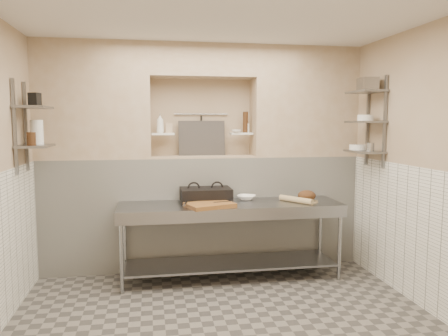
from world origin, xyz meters
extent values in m
cube|color=#69645D|center=(0.00, 0.00, -0.05)|extent=(4.00, 3.90, 0.10)
cube|color=silver|center=(0.00, 0.00, 2.85)|extent=(4.00, 3.90, 0.10)
cube|color=tan|center=(2.05, 0.00, 1.40)|extent=(0.10, 3.90, 2.80)
cube|color=tan|center=(0.00, 2.00, 1.40)|extent=(4.00, 0.10, 2.80)
cube|color=tan|center=(0.00, -2.00, 1.40)|extent=(4.00, 0.10, 2.80)
cube|color=white|center=(0.00, 1.75, 0.70)|extent=(4.00, 0.40, 1.40)
cube|color=tan|center=(0.00, 1.75, 1.41)|extent=(1.30, 0.40, 0.02)
cube|color=tan|center=(-1.33, 1.75, 2.10)|extent=(1.35, 0.40, 1.40)
cube|color=tan|center=(1.33, 1.75, 2.10)|extent=(1.35, 0.40, 1.40)
cube|color=tan|center=(0.00, 1.75, 2.60)|extent=(1.30, 0.40, 0.40)
cube|color=white|center=(1.99, 0.00, 0.70)|extent=(0.02, 3.90, 1.40)
cube|color=white|center=(-0.50, 1.75, 1.70)|extent=(0.28, 0.16, 0.02)
cube|color=white|center=(0.50, 1.75, 1.70)|extent=(0.28, 0.16, 0.02)
cylinder|color=gray|center=(0.00, 1.92, 1.95)|extent=(0.70, 0.02, 0.02)
cylinder|color=black|center=(0.00, 1.90, 1.78)|extent=(0.02, 0.02, 0.30)
cube|color=#383330|center=(0.00, 1.85, 1.64)|extent=(0.60, 0.08, 0.45)
cube|color=slate|center=(-1.98, 1.25, 1.80)|extent=(0.03, 0.03, 0.95)
cube|color=slate|center=(-1.98, 0.85, 1.80)|extent=(0.03, 0.03, 0.95)
cube|color=slate|center=(-1.84, 1.05, 1.60)|extent=(0.30, 0.50, 0.02)
cube|color=slate|center=(-1.84, 1.05, 2.00)|extent=(0.30, 0.50, 0.03)
cube|color=slate|center=(1.98, 1.25, 1.85)|extent=(0.03, 0.03, 1.05)
cube|color=slate|center=(1.98, 0.85, 1.85)|extent=(0.03, 0.03, 1.05)
cube|color=slate|center=(1.84, 1.05, 1.50)|extent=(0.30, 0.50, 0.02)
cube|color=slate|center=(1.84, 1.05, 1.85)|extent=(0.30, 0.50, 0.02)
cube|color=slate|center=(1.84, 1.05, 2.20)|extent=(0.30, 0.50, 0.03)
cube|color=gray|center=(0.26, 1.20, 0.88)|extent=(2.60, 0.70, 0.04)
cube|color=gray|center=(0.26, 1.20, 0.18)|extent=(2.45, 0.60, 0.03)
cube|color=gray|center=(0.26, 0.87, 0.82)|extent=(2.60, 0.02, 0.12)
cylinder|color=gray|center=(-0.98, 0.91, 0.43)|extent=(0.04, 0.04, 0.86)
cylinder|color=gray|center=(-0.98, 1.49, 0.43)|extent=(0.04, 0.04, 0.86)
cylinder|color=gray|center=(1.50, 0.91, 0.43)|extent=(0.04, 0.04, 0.86)
cylinder|color=gray|center=(1.50, 1.49, 0.43)|extent=(0.04, 0.04, 0.86)
cube|color=black|center=(-0.01, 1.38, 0.95)|extent=(0.60, 0.44, 0.11)
cube|color=black|center=(-0.01, 1.38, 1.04)|extent=(0.60, 0.44, 0.05)
cube|color=brown|center=(-0.01, 1.02, 0.92)|extent=(0.59, 0.50, 0.05)
cube|color=gray|center=(0.16, 1.06, 0.95)|extent=(0.25, 0.08, 0.01)
cylinder|color=gray|center=(-0.29, 0.99, 0.96)|extent=(0.07, 0.24, 0.02)
imported|color=white|center=(0.49, 1.40, 0.93)|extent=(0.30, 0.30, 0.06)
cylinder|color=tan|center=(1.03, 1.12, 0.93)|extent=(0.32, 0.41, 0.07)
cylinder|color=tan|center=(1.17, 1.13, 0.91)|extent=(0.26, 0.26, 0.02)
ellipsoid|color=#4C2D19|center=(1.17, 1.13, 0.98)|extent=(0.21, 0.21, 0.13)
imported|color=white|center=(-0.53, 1.76, 1.83)|extent=(0.09, 0.09, 0.24)
cube|color=tan|center=(-0.42, 1.78, 1.77)|extent=(0.08, 0.08, 0.12)
imported|color=white|center=(0.42, 1.70, 1.73)|extent=(0.15, 0.15, 0.04)
cylinder|color=#382011|center=(0.55, 1.77, 1.83)|extent=(0.06, 0.06, 0.23)
cylinder|color=#382011|center=(0.56, 1.77, 1.85)|extent=(0.07, 0.07, 0.27)
cylinder|color=white|center=(0.58, 1.78, 1.77)|extent=(0.07, 0.07, 0.12)
cylinder|color=white|center=(-1.84, 1.14, 1.74)|extent=(0.13, 0.13, 0.26)
cylinder|color=#382011|center=(-1.84, 0.91, 1.68)|extent=(0.09, 0.09, 0.13)
cube|color=black|center=(-1.84, 1.11, 2.08)|extent=(0.12, 0.12, 0.14)
cylinder|color=white|center=(1.84, 1.21, 1.54)|extent=(0.21, 0.21, 0.06)
cylinder|color=gray|center=(1.84, 0.92, 1.56)|extent=(0.10, 0.10, 0.10)
cylinder|color=white|center=(1.84, 1.05, 1.90)|extent=(0.19, 0.19, 0.07)
cube|color=gray|center=(1.84, 1.02, 2.29)|extent=(0.21, 0.25, 0.15)
camera|label=1|loc=(-0.67, -3.75, 1.85)|focal=35.00mm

